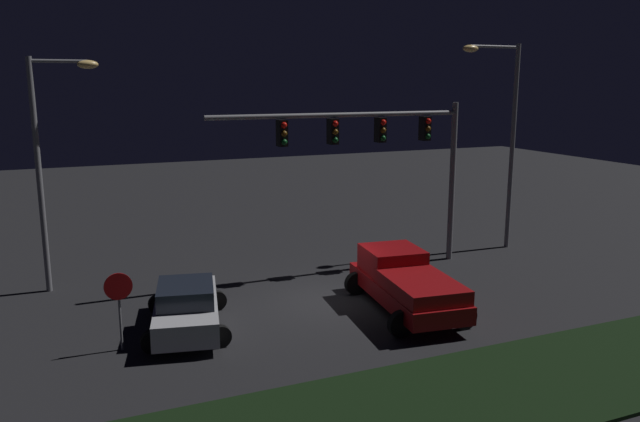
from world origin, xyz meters
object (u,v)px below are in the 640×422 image
object	(u,v)px
car_sedan	(186,307)
street_lamp_left	(50,148)
pickup_truck	(404,280)
stop_sign	(119,296)
street_lamp_right	(503,123)
traffic_signal_gantry	(381,142)

from	to	relation	value
car_sedan	street_lamp_left	size ratio (longest dim) A/B	0.58
pickup_truck	street_lamp_left	world-z (taller)	street_lamp_left
street_lamp_left	stop_sign	world-z (taller)	street_lamp_left
street_lamp_left	street_lamp_right	distance (m)	18.09
traffic_signal_gantry	street_lamp_right	size ratio (longest dim) A/B	1.16
stop_sign	pickup_truck	bearing A→B (deg)	-1.68
pickup_truck	stop_sign	world-z (taller)	stop_sign
street_lamp_right	stop_sign	bearing A→B (deg)	-164.00
car_sedan	street_lamp_left	world-z (taller)	street_lamp_left
traffic_signal_gantry	street_lamp_left	size ratio (longest dim) A/B	1.27
pickup_truck	stop_sign	distance (m)	8.87
pickup_truck	car_sedan	bearing A→B (deg)	88.65
street_lamp_left	street_lamp_right	size ratio (longest dim) A/B	0.92
pickup_truck	street_lamp_left	bearing A→B (deg)	64.21
car_sedan	stop_sign	xyz separation A→B (m)	(-1.95, -0.71, 0.82)
traffic_signal_gantry	stop_sign	xyz separation A→B (m)	(-10.30, -4.15, -3.47)
car_sedan	traffic_signal_gantry	xyz separation A→B (m)	(8.35, 3.43, 4.29)
car_sedan	stop_sign	distance (m)	2.23
car_sedan	traffic_signal_gantry	distance (m)	10.00
pickup_truck	street_lamp_right	xyz separation A→B (m)	(7.76, 5.02, 4.56)
car_sedan	stop_sign	bearing A→B (deg)	122.25
car_sedan	street_lamp_right	distance (m)	15.95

